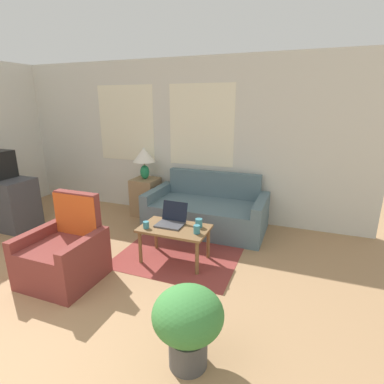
% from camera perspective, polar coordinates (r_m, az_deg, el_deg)
% --- Properties ---
extents(wall_back, '(6.67, 0.06, 2.60)m').
position_cam_1_polar(wall_back, '(5.25, -4.76, 10.03)').
color(wall_back, silver).
rests_on(wall_back, ground_plane).
extents(rug, '(1.51, 2.06, 0.01)m').
position_cam_1_polar(rug, '(4.32, -0.31, -9.49)').
color(rug, brown).
rests_on(rug, ground_plane).
extents(couch, '(1.81, 0.94, 0.84)m').
position_cam_1_polar(couch, '(4.73, 2.91, -3.77)').
color(couch, slate).
rests_on(couch, ground_plane).
extents(armchair, '(0.76, 0.73, 0.94)m').
position_cam_1_polar(armchair, '(3.67, -22.92, -11.03)').
color(armchair, brown).
rests_on(armchair, ground_plane).
extents(tv_dresser, '(1.16, 0.56, 0.78)m').
position_cam_1_polar(tv_dresser, '(5.65, -32.69, -1.61)').
color(tv_dresser, '#424247').
rests_on(tv_dresser, ground_plane).
extents(side_table, '(0.42, 0.42, 0.65)m').
position_cam_1_polar(side_table, '(5.31, -8.77, -0.89)').
color(side_table, '#937551').
rests_on(side_table, ground_plane).
extents(table_lamp, '(0.38, 0.38, 0.54)m').
position_cam_1_polar(table_lamp, '(5.15, -9.12, 6.58)').
color(table_lamp, '#1E8451').
rests_on(table_lamp, side_table).
extents(coffee_table, '(0.84, 0.51, 0.45)m').
position_cam_1_polar(coffee_table, '(3.71, -3.35, -7.58)').
color(coffee_table, brown).
rests_on(coffee_table, ground_plane).
extents(laptop, '(0.33, 0.32, 0.26)m').
position_cam_1_polar(laptop, '(3.77, -3.88, -5.26)').
color(laptop, '#47474C').
rests_on(laptop, coffee_table).
extents(cup_navy, '(0.08, 0.08, 0.10)m').
position_cam_1_polar(cup_navy, '(3.50, 0.91, -7.12)').
color(cup_navy, teal).
rests_on(cup_navy, coffee_table).
extents(cup_yellow, '(0.09, 0.09, 0.10)m').
position_cam_1_polar(cup_yellow, '(3.67, 1.31, -5.91)').
color(cup_yellow, teal).
rests_on(cup_yellow, coffee_table).
extents(cup_white, '(0.07, 0.07, 0.08)m').
position_cam_1_polar(cup_white, '(3.68, -8.75, -6.21)').
color(cup_white, teal).
rests_on(cup_white, coffee_table).
extents(potted_plant, '(0.53, 0.53, 0.64)m').
position_cam_1_polar(potted_plant, '(2.36, -0.78, -23.27)').
color(potted_plant, '#4C4C4C').
rests_on(potted_plant, ground_plane).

